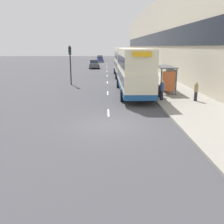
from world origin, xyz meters
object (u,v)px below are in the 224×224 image
double_decker_bus_near (133,70)px  car_1 (100,59)px  bus_shelter (167,74)px  traffic_light_far_kerb (70,59)px  car_2 (94,64)px  car_3 (100,58)px  double_decker_bus_ahead (124,61)px  litter_bin (159,91)px  pedestrian_at_shelter (162,90)px  car_0 (121,65)px  pedestrian_1 (196,91)px

double_decker_bus_near → car_1: (-4.45, 51.51, -1.44)m
bus_shelter → traffic_light_far_kerb: size_ratio=0.92×
car_2 → car_3: bearing=-91.0°
double_decker_bus_ahead → litter_bin: (1.97, -17.18, -1.62)m
double_decker_bus_ahead → litter_bin: 17.36m
pedestrian_at_shelter → double_decker_bus_near: bearing=118.5°
bus_shelter → double_decker_bus_ahead: bearing=102.4°
car_2 → litter_bin: 32.55m
car_0 → car_2: 6.24m
pedestrian_1 → traffic_light_far_kerb: size_ratio=0.34×
car_1 → pedestrian_at_shelter: pedestrian_at_shelter is taller
double_decker_bus_ahead → car_1: size_ratio=2.77×
double_decker_bus_near → traffic_light_far_kerb: size_ratio=2.51×
car_0 → pedestrian_1: pedestrian_1 is taller
bus_shelter → car_0: size_ratio=1.02×
car_0 → pedestrian_1: size_ratio=2.63×
double_decker_bus_near → litter_bin: 3.54m
car_1 → litter_bin: car_1 is taller
pedestrian_1 → litter_bin: pedestrian_1 is taller
double_decker_bus_ahead → car_3: bearing=96.0°
car_0 → litter_bin: 28.70m
double_decker_bus_near → pedestrian_1: size_ratio=7.32×
car_1 → car_2: 22.14m
pedestrian_at_shelter → pedestrian_1: (2.73, -0.40, -0.04)m
double_decker_bus_ahead → pedestrian_at_shelter: 18.67m
litter_bin → traffic_light_far_kerb: bearing=136.4°
double_decker_bus_near → traffic_light_far_kerb: traffic_light_far_kerb is taller
bus_shelter → car_3: size_ratio=0.95×
double_decker_bus_near → car_3: size_ratio=2.59×
car_2 → pedestrian_1: 34.91m
pedestrian_at_shelter → litter_bin: bearing=87.3°
car_0 → car_3: bearing=98.4°
double_decker_bus_near → car_2: (-5.11, 29.38, -1.40)m
bus_shelter → pedestrian_1: bearing=-71.8°
car_0 → pedestrian_at_shelter: bearing=-86.7°
traffic_light_far_kerb → litter_bin: bearing=-43.6°
double_decker_bus_near → litter_bin: bearing=-48.7°
bus_shelter → car_2: (-8.40, 29.12, -0.99)m
double_decker_bus_near → double_decker_bus_ahead: (0.11, 14.81, -0.00)m
double_decker_bus_ahead → car_2: bearing=109.7°
bus_shelter → double_decker_bus_ahead: size_ratio=0.39×
litter_bin → car_0: bearing=93.5°
litter_bin → pedestrian_at_shelter: bearing=-92.7°
pedestrian_at_shelter → traffic_light_far_kerb: (-8.89, 9.86, 2.11)m
bus_shelter → traffic_light_far_kerb: (-10.17, 5.89, 1.22)m
car_1 → litter_bin: size_ratio=3.67×
bus_shelter → car_3: bus_shelter is taller
car_3 → litter_bin: size_ratio=4.22×
double_decker_bus_near → litter_bin: (2.08, -2.36, -1.62)m
car_3 → pedestrian_1: (9.32, -63.63, 0.10)m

